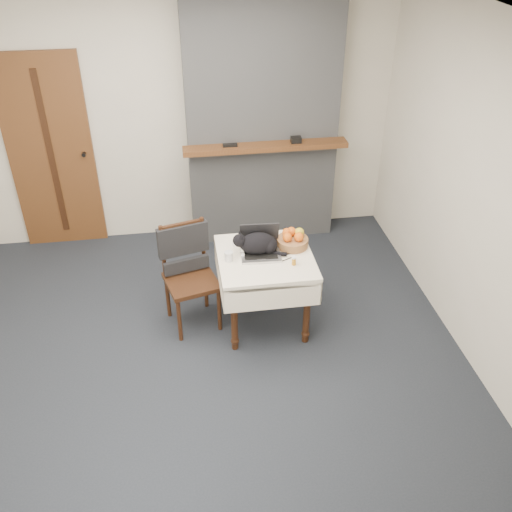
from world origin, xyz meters
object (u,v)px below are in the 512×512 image
at_px(laptop, 260,247).
at_px(pill_bottle, 294,261).
at_px(cream_jar, 229,256).
at_px(cat, 258,244).
at_px(side_table, 265,267).
at_px(fruit_basket, 293,240).
at_px(door, 51,154).
at_px(chair, 187,261).

relative_size(laptop, pill_bottle, 4.38).
bearing_deg(cream_jar, cat, 15.33).
distance_m(side_table, laptop, 0.18).
distance_m(pill_bottle, fruit_basket, 0.28).
distance_m(door, chair, 1.99).
height_order(door, cat, door).
bearing_deg(door, fruit_basket, -36.06).
bearing_deg(cream_jar, side_table, 3.78).
bearing_deg(cream_jar, fruit_basket, 14.14).
relative_size(side_table, pill_bottle, 10.06).
relative_size(pill_bottle, fruit_basket, 0.29).
bearing_deg(chair, pill_bottle, -36.34).
distance_m(cat, chair, 0.63).
height_order(pill_bottle, fruit_basket, fruit_basket).
distance_m(laptop, cream_jar, 0.28).
bearing_deg(cream_jar, pill_bottle, -15.35).
relative_size(laptop, chair, 0.36).
bearing_deg(laptop, cat, -157.09).
bearing_deg(cat, fruit_basket, 12.01).
relative_size(cream_jar, chair, 0.08).
distance_m(door, cream_jar, 2.33).
distance_m(side_table, chair, 0.66).
relative_size(cat, chair, 0.48).
height_order(pill_bottle, chair, chair).
xyz_separation_m(pill_bottle, chair, (-0.85, 0.34, -0.15)).
xyz_separation_m(door, cream_jar, (1.58, -1.69, -0.26)).
relative_size(door, side_table, 2.56).
bearing_deg(laptop, door, 142.03).
xyz_separation_m(door, laptop, (1.85, -1.62, -0.24)).
bearing_deg(door, pill_bottle, -41.28).
relative_size(side_table, cream_jar, 9.86).
bearing_deg(chair, laptop, -26.01).
xyz_separation_m(door, chair, (1.24, -1.50, -0.41)).
bearing_deg(fruit_basket, chair, 176.27).
height_order(laptop, cream_jar, laptop).
bearing_deg(fruit_basket, pill_bottle, -99.22).
distance_m(door, pill_bottle, 2.79).
relative_size(side_table, fruit_basket, 2.96).
height_order(laptop, chair, laptop).
distance_m(laptop, fruit_basket, 0.29).
relative_size(door, cream_jar, 25.28).
xyz_separation_m(door, cat, (1.83, -1.62, -0.21)).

